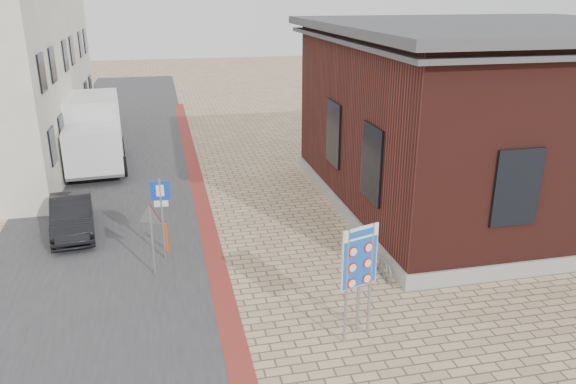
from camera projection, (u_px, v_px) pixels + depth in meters
name	position (u px, v px, depth m)	size (l,w,h in m)	color
ground	(312.00, 323.00, 14.01)	(120.00, 120.00, 0.00)	tan
road_strip	(118.00, 166.00, 26.63)	(7.00, 60.00, 0.02)	#38383A
curb_strip	(200.00, 195.00, 22.77)	(0.60, 40.00, 0.02)	maroon
brick_building	(495.00, 113.00, 21.14)	(13.00, 13.00, 6.80)	gray
townhouse_far	(20.00, 58.00, 32.34)	(7.40, 6.40, 8.30)	beige
bike_rack	(379.00, 264.00, 16.50)	(0.08, 1.80, 0.60)	slate
sedan	(72.00, 216.00, 19.07)	(1.33, 3.82, 1.26)	black
box_truck	(93.00, 132.00, 26.06)	(3.00, 6.31, 3.21)	slate
border_sign	(360.00, 259.00, 12.74)	(0.95, 0.36, 2.89)	gray
essen_sign	(359.00, 276.00, 13.24)	(0.59, 0.23, 2.26)	gray
parking_sign	(161.00, 205.00, 16.81)	(0.58, 0.08, 2.61)	gray
yield_sign	(151.00, 223.00, 15.87)	(0.74, 0.36, 2.18)	gray
bollard	(166.00, 238.00, 17.73)	(0.09, 0.09, 0.97)	#E4480C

